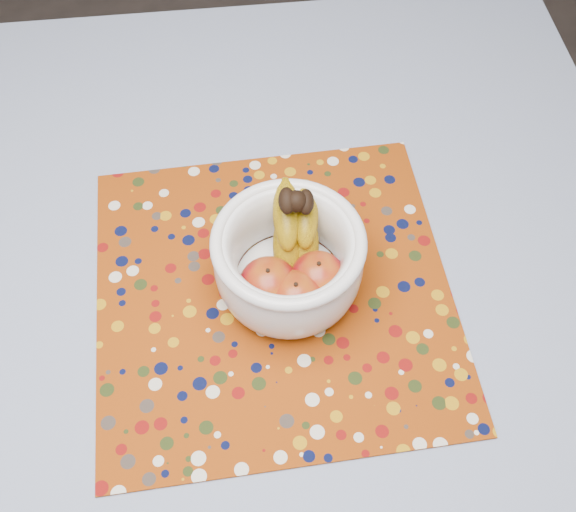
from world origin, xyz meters
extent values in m
plane|color=#2D2826|center=(0.00, 0.00, 0.00)|extent=(4.00, 4.00, 0.00)
cube|color=brown|center=(0.00, 0.00, 0.73)|extent=(1.20, 1.20, 0.04)
cylinder|color=brown|center=(0.53, 0.53, 0.35)|extent=(0.06, 0.06, 0.71)
cylinder|color=brown|center=(0.75, 0.14, 0.20)|extent=(0.03, 0.03, 0.39)
cube|color=slate|center=(0.00, 0.00, 0.76)|extent=(1.32, 1.32, 0.01)
cube|color=#7F3006|center=(0.12, 0.07, 0.76)|extent=(0.47, 0.47, 0.00)
cylinder|color=white|center=(0.14, 0.07, 0.77)|extent=(0.09, 0.09, 0.01)
cylinder|color=white|center=(0.14, 0.07, 0.78)|extent=(0.14, 0.14, 0.01)
torus|color=white|center=(0.14, 0.07, 0.87)|extent=(0.19, 0.19, 0.02)
ellipsoid|color=#6F040C|center=(0.11, 0.05, 0.82)|extent=(0.07, 0.07, 0.07)
ellipsoid|color=#6F040C|center=(0.17, 0.05, 0.81)|extent=(0.07, 0.07, 0.06)
ellipsoid|color=#6F040C|center=(0.14, 0.03, 0.82)|extent=(0.07, 0.07, 0.06)
sphere|color=black|center=(0.15, 0.12, 0.89)|extent=(0.03, 0.03, 0.03)
camera|label=1|loc=(0.09, -0.37, 1.53)|focal=42.00mm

